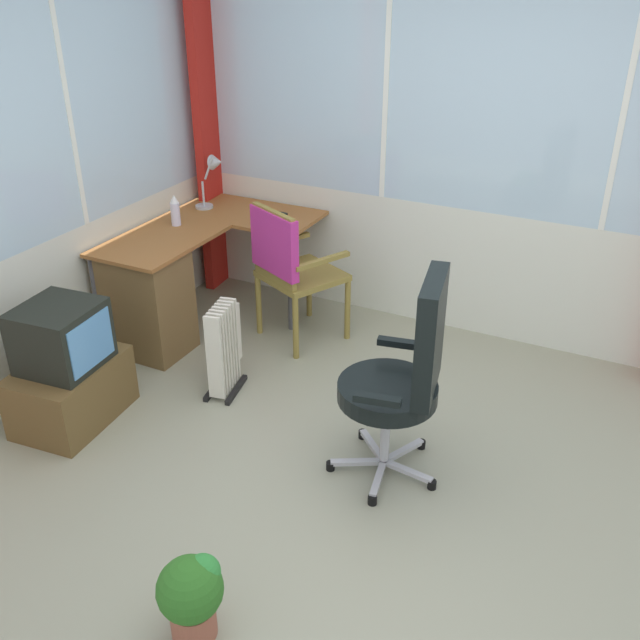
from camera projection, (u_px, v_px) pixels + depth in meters
ground at (357, 510)px, 3.51m from camera, size 5.00×5.37×0.06m
east_window_panel at (494, 134)px, 4.45m from camera, size 0.07×4.37×2.80m
curtain_corner at (207, 114)px, 5.20m from camera, size 0.31×0.09×2.70m
desk at (157, 291)px, 4.73m from camera, size 1.43×1.04×0.73m
desk_lamp at (214, 173)px, 5.16m from camera, size 0.22×0.19×0.38m
tv_remote at (277, 214)px, 5.09m from camera, size 0.05×0.15×0.02m
spray_bottle at (175, 211)px, 4.86m from camera, size 0.06×0.06×0.22m
wooden_armchair at (286, 260)px, 4.67m from camera, size 0.64×0.64×0.97m
office_chair at (406, 370)px, 3.44m from camera, size 0.62×0.57×1.12m
tv_on_stand at (68, 371)px, 4.00m from camera, size 0.68×0.50×0.72m
space_heater at (225, 347)px, 4.29m from camera, size 0.37×0.23×0.58m
potted_plant at (192, 593)px, 2.75m from camera, size 0.26×0.26×0.38m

